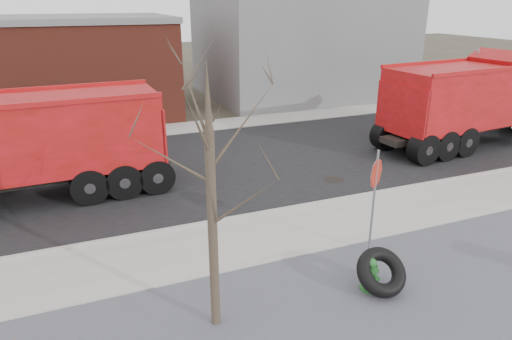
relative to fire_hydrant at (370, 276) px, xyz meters
name	(u,v)px	position (x,y,z in m)	size (l,w,h in m)	color
ground	(300,236)	(-0.30, 2.80, -0.37)	(120.00, 120.00, 0.00)	#383328
gravel_verge	(377,311)	(-0.30, -0.70, -0.36)	(60.00, 5.00, 0.03)	slate
sidewalk	(296,231)	(-0.30, 3.05, -0.34)	(60.00, 2.50, 0.06)	#9E9B93
curb	(277,211)	(-0.30, 4.35, -0.32)	(60.00, 0.15, 0.11)	#9E9B93
road	(227,163)	(-0.30, 9.10, -0.36)	(60.00, 9.40, 0.02)	black
far_sidewalk	(191,127)	(-0.30, 14.80, -0.34)	(60.00, 2.00, 0.06)	#9E9B93
building_grey	(299,33)	(8.70, 20.80, 3.63)	(12.00, 10.00, 8.00)	gray
bare_tree	(210,169)	(-3.50, 0.20, 2.93)	(3.20, 3.20, 5.20)	#382D23
fire_hydrant	(370,276)	(0.00, 0.00, 0.00)	(0.46, 0.45, 0.81)	#296D2B
truck_tire	(381,272)	(0.18, -0.13, 0.13)	(1.20, 1.12, 0.99)	black
stop_sign	(375,184)	(0.95, 1.38, 1.50)	(0.63, 0.45, 2.74)	gray
dump_truck_red_a	(472,100)	(10.40, 7.58, 1.63)	(9.96, 3.54, 3.94)	black
dump_truck_red_b	(34,142)	(-6.89, 8.13, 1.54)	(8.96, 2.85, 3.75)	black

